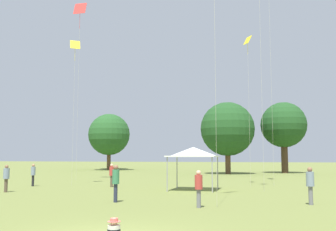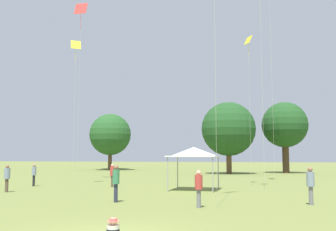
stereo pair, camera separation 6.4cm
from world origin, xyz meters
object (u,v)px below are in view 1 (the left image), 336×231
Objects in this scene: person_standing_3 at (6,176)px; kite_2 at (248,49)px; person_standing_5 at (33,173)px; distant_tree_2 at (109,135)px; seated_toddler at (114,231)px; kite_0 at (75,51)px; distant_tree_3 at (227,129)px; person_standing_1 at (116,180)px; distant_tree_0 at (109,136)px; kite_1 at (80,14)px; person_standing_2 at (112,173)px; canopy_tent at (193,152)px; person_standing_0 at (199,185)px; person_standing_4 at (310,182)px; distant_tree_1 at (284,125)px.

person_standing_3 is 0.15× the size of kite_2.
distant_tree_2 is at bearing -152.34° from person_standing_5.
seated_toddler is 16.41m from person_standing_3.
kite_0 is (-10.78, 17.66, 10.30)m from seated_toddler.
person_standing_5 is at bearing -76.04° from distant_tree_2.
seated_toddler is at bearing -88.31° from distant_tree_3.
distant_tree_0 reaches higher than person_standing_1.
kite_1 is at bearing -77.47° from person_standing_1.
person_standing_2 is at bearing -66.49° from distant_tree_2.
distant_tree_2 is at bearing 151.12° from kite_1.
person_standing_1 is 52.35m from distant_tree_0.
kite_0 is at bearing -137.14° from person_standing_2.
canopy_tent is at bearing 101.81° from person_standing_5.
person_standing_2 is at bearing -66.55° from distant_tree_0.
distant_tree_2 is (-24.16, 29.77, -4.70)m from kite_2.
person_standing_0 is 0.96× the size of person_standing_2.
distant_tree_2 is at bearing -50.83° from person_standing_0.
canopy_tent is 0.19× the size of kite_1.
distant_tree_3 is (9.59, 22.92, -4.82)m from kite_0.
person_standing_1 is 1.06× the size of person_standing_3.
person_standing_5 is (-18.96, 6.81, -0.03)m from person_standing_4.
kite_2 reaches higher than person_standing_2.
kite_0 reaches higher than distant_tree_1.
person_standing_3 is (-8.65, 3.33, -0.08)m from person_standing_1.
distant_tree_1 is (9.11, 37.05, 5.33)m from person_standing_1.
person_standing_4 is 0.53× the size of canopy_tent.
distant_tree_0 reaches higher than person_standing_2.
canopy_tent is at bearing -128.29° from person_standing_1.
person_standing_0 is 0.95× the size of person_standing_3.
distant_tree_3 is (-2.23, 33.58, 4.76)m from person_standing_0.
person_standing_1 is 33.00m from distant_tree_3.
kite_2 is 1.25× the size of distant_tree_3.
distant_tree_1 reaches higher than canopy_tent.
person_standing_3 is at bearing 30.20° from person_standing_4.
seated_toddler is 30.13m from kite_1.
distant_tree_3 is (2.02, 32.61, 4.63)m from person_standing_1.
distant_tree_2 is (-9.69, 38.66, 4.81)m from person_standing_3.
distant_tree_2 is (-8.61, 27.51, -9.77)m from kite_1.
person_standing_1 is at bearing -1.47° from person_standing_0.
person_standing_1 is at bearing 115.53° from seated_toddler.
person_standing_3 is (-11.87, 11.31, 0.77)m from seated_toddler.
person_standing_2 is 0.15× the size of kite_0.
kite_2 reaches higher than person_standing_1.
person_standing_1 is 9.14m from person_standing_4.
person_standing_5 is at bearing -117.48° from person_standing_2.
person_standing_1 is 46.07m from distant_tree_2.
seated_toddler is 45.83m from distant_tree_1.
canopy_tent reaches higher than person_standing_4.
person_standing_0 is 5.30m from person_standing_4.
kite_1 is at bearing 124.44° from kite_0.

